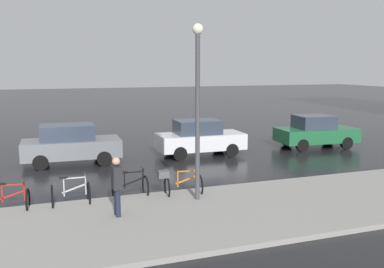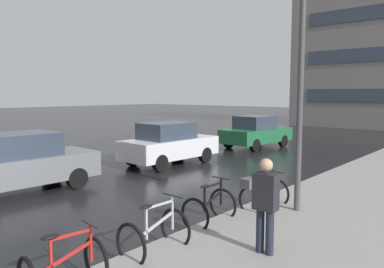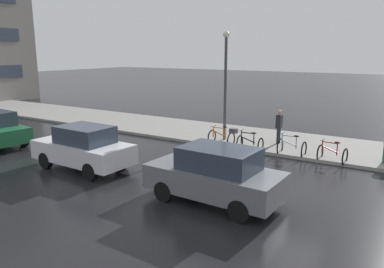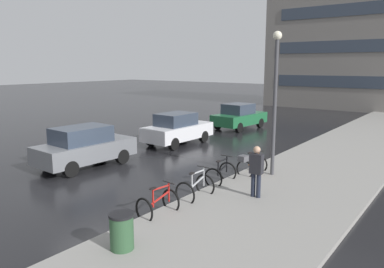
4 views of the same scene
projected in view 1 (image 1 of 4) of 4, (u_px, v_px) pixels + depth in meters
name	position (u px, v px, depth m)	size (l,w,h in m)	color
ground_plane	(36.00, 179.00, 16.13)	(140.00, 140.00, 0.00)	black
sidewalk_kerb	(363.00, 195.00, 13.89)	(4.80, 60.00, 0.14)	gray
bicycle_nearest	(9.00, 201.00, 12.28)	(0.83, 1.13, 0.95)	black
bicycle_second	(71.00, 195.00, 12.79)	(0.77, 1.12, 1.03)	black
bicycle_third	(130.00, 187.00, 13.64)	(0.77, 1.09, 1.00)	black
bicycle_farthest	(179.00, 183.00, 13.78)	(0.80, 1.43, 0.99)	black
car_grey	(71.00, 144.00, 18.58)	(1.98, 4.22, 1.74)	slate
car_white	(200.00, 138.00, 20.36)	(1.90, 4.14, 1.71)	silver
car_green	(315.00, 132.00, 22.40)	(2.25, 4.23, 1.69)	#1E6038
pedestrian	(117.00, 185.00, 11.65)	(0.41, 0.26, 1.78)	#1E2333
streetlamp	(198.00, 98.00, 12.77)	(0.33, 0.33, 5.45)	#424247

